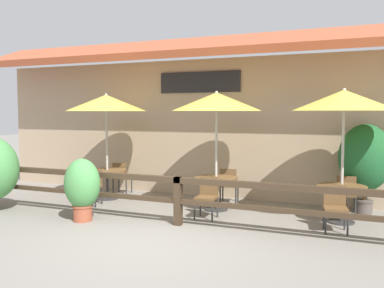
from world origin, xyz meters
name	(u,v)px	position (x,y,z in m)	size (l,w,h in m)	color
ground_plane	(153,240)	(0.00, 0.00, 0.00)	(60.00, 60.00, 0.00)	gray
building_facade	(227,114)	(0.00, 4.10, 2.17)	(14.28, 1.49, 4.23)	tan
patio_railing	(178,190)	(0.00, 1.05, 0.70)	(10.40, 0.14, 0.95)	#3D2D1E
patio_umbrella_near	(106,103)	(-2.73, 2.66, 2.44)	(2.02, 2.02, 2.69)	#B7B2A8
dining_table_near	(107,176)	(-2.73, 2.66, 0.60)	(0.97, 0.97, 0.75)	brown
chair_near_streetside	(92,185)	(-2.67, 1.93, 0.49)	(0.50, 0.50, 0.86)	brown
chair_near_wallside	(121,176)	(-2.77, 3.39, 0.49)	(0.48, 0.48, 0.86)	brown
patio_umbrella_middle	(216,102)	(0.24, 2.58, 2.44)	(2.02, 2.02, 2.69)	#B7B2A8
dining_table_middle	(216,184)	(0.24, 2.58, 0.60)	(0.97, 0.97, 0.75)	brown
chair_middle_streetside	(207,195)	(0.32, 1.81, 0.49)	(0.44, 0.44, 0.86)	brown
chair_middle_wallside	(229,184)	(0.30, 3.35, 0.49)	(0.48, 0.48, 0.86)	brown
patio_umbrella_far	(344,101)	(2.94, 2.50, 2.44)	(2.02, 2.02, 2.69)	#B7B2A8
dining_table_far	(342,193)	(2.94, 2.50, 0.60)	(0.97, 0.97, 0.75)	brown
chair_far_streetside	(335,206)	(2.87, 1.78, 0.49)	(0.49, 0.49, 0.86)	brown
chair_far_wallside	(346,193)	(2.98, 3.21, 0.49)	(0.46, 0.46, 0.86)	brown
potted_plant_corner_fern	(82,186)	(-1.93, 0.58, 0.71)	(0.75, 0.67, 1.28)	#9E4C33
potted_plant_broad_leaf	(365,159)	(3.34, 3.55, 1.20)	(1.12, 1.01, 1.96)	#564C47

